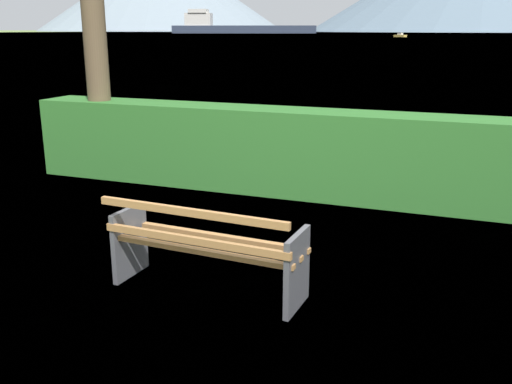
% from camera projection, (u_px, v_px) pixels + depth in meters
% --- Properties ---
extents(ground_plane, '(1400.00, 1400.00, 0.00)m').
position_uv_depth(ground_plane, '(210.00, 289.00, 5.24)').
color(ground_plane, olive).
extents(water_surface, '(620.00, 620.00, 0.00)m').
position_uv_depth(water_surface, '(478.00, 34.00, 281.91)').
color(water_surface, slate).
rests_on(water_surface, ground_plane).
extents(park_bench, '(1.80, 0.66, 0.87)m').
position_uv_depth(park_bench, '(205.00, 248.00, 5.07)').
color(park_bench, '#A0703F').
rests_on(park_bench, ground_plane).
extents(hedge_row, '(8.75, 0.74, 1.21)m').
position_uv_depth(hedge_row, '(311.00, 153.00, 8.08)').
color(hedge_row, '#2D6B28').
rests_on(hedge_row, ground_plane).
extents(cargo_ship_large, '(75.18, 31.79, 12.27)m').
position_uv_depth(cargo_ship_large, '(233.00, 27.00, 301.70)').
color(cargo_ship_large, '#2D384C').
rests_on(cargo_ship_large, water_surface).
extents(fishing_boat_near, '(3.99, 3.44, 1.20)m').
position_uv_depth(fishing_boat_near, '(400.00, 36.00, 164.90)').
color(fishing_boat_near, gold).
rests_on(fishing_boat_near, water_surface).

